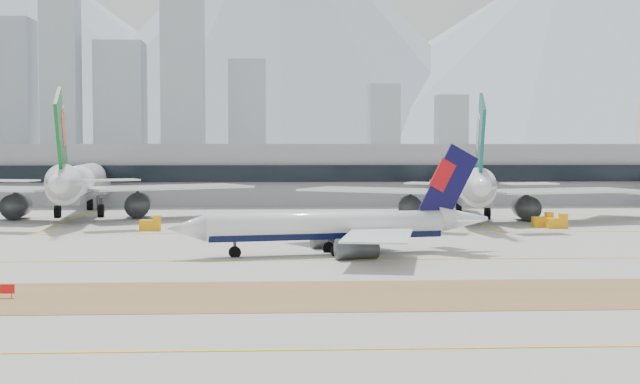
{
  "coord_description": "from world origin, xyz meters",
  "views": [
    {
      "loc": [
        -6.83,
        -117.98,
        14.64
      ],
      "look_at": [
        -0.02,
        18.0,
        7.5
      ],
      "focal_mm": 50.0,
      "sensor_mm": 36.0,
      "label": 1
    }
  ],
  "objects": [
    {
      "name": "widebody_eva",
      "position": [
        -46.72,
        64.04,
        6.68
      ],
      "size": [
        70.19,
        69.02,
        25.14
      ],
      "rotation": [
        0.0,
        0.0,
        1.67
      ],
      "color": "white",
      "rests_on": "ground"
    },
    {
      "name": "gse_b",
      "position": [
        -28.32,
        36.13,
        1.05
      ],
      "size": [
        3.55,
        2.0,
        2.6
      ],
      "color": "#FFA70D",
      "rests_on": "ground"
    },
    {
      "name": "widebody_cathay",
      "position": [
        31.08,
        56.03,
        6.35
      ],
      "size": [
        66.5,
        65.54,
        23.88
      ],
      "rotation": [
        0.0,
        0.0,
        1.45
      ],
      "color": "white",
      "rests_on": "ground"
    },
    {
      "name": "gse_c",
      "position": [
        41.36,
        39.45,
        1.05
      ],
      "size": [
        3.55,
        2.0,
        2.6
      ],
      "color": "#FFA70D",
      "rests_on": "ground"
    },
    {
      "name": "apron_markings",
      "position": [
        0.0,
        -53.95,
        0.02
      ],
      "size": [
        360.0,
        122.22,
        0.06
      ],
      "color": "brown",
      "rests_on": "ground"
    },
    {
      "name": "terminal",
      "position": [
        0.0,
        114.84,
        7.5
      ],
      "size": [
        280.0,
        43.1,
        15.0
      ],
      "color": "gray",
      "rests_on": "ground"
    },
    {
      "name": "taxiing_airliner",
      "position": [
        1.53,
        1.27,
        3.63
      ],
      "size": [
        44.52,
        38.2,
        15.05
      ],
      "rotation": [
        0.0,
        0.0,
        3.34
      ],
      "color": "white",
      "rests_on": "ground"
    },
    {
      "name": "city_skyline",
      "position": [
        -106.76,
        453.42,
        49.8
      ],
      "size": [
        342.0,
        49.8,
        140.0
      ],
      "color": "#8D97A1",
      "rests_on": "ground"
    },
    {
      "name": "gse_extra",
      "position": [
        42.97,
        36.55,
        1.05
      ],
      "size": [
        3.55,
        2.0,
        2.6
      ],
      "color": "#FFA70D",
      "rests_on": "ground"
    },
    {
      "name": "ground",
      "position": [
        0.0,
        0.0,
        0.0
      ],
      "size": [
        3000.0,
        3000.0,
        0.0
      ],
      "primitive_type": "plane",
      "color": "#9A9790",
      "rests_on": "ground"
    },
    {
      "name": "mountain_ridge",
      "position": [
        33.0,
        1404.14,
        181.85
      ],
      "size": [
        2830.0,
        1120.0,
        470.0
      ],
      "color": "#9EA8B7",
      "rests_on": "ground"
    },
    {
      "name": "hold_sign_left",
      "position": [
        -32.95,
        -32.0,
        0.88
      ],
      "size": [
        2.2,
        0.15,
        1.35
      ],
      "color": "red",
      "rests_on": "ground"
    }
  ]
}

